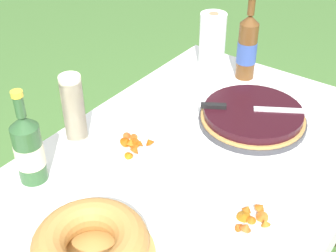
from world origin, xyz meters
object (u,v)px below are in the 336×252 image
object	(u,v)px
cider_bottle_amber	(247,47)
cup_stack	(74,109)
snack_plate_near	(248,219)
snack_plate_left	(134,147)
berry_tart	(253,117)
bundt_cake	(91,245)
serving_knife	(245,108)
cider_bottle_green	(29,149)
paper_towel_roll	(212,41)

from	to	relation	value
cider_bottle_amber	cup_stack	bearing A→B (deg)	160.88
snack_plate_near	snack_plate_left	bearing A→B (deg)	81.94
berry_tart	cider_bottle_amber	xyz separation A→B (m)	(0.29, 0.19, 0.11)
berry_tart	bundt_cake	xyz separation A→B (m)	(-0.77, 0.04, 0.02)
cider_bottle_amber	serving_knife	bearing A→B (deg)	-151.82
cup_stack	snack_plate_near	xyz separation A→B (m)	(-0.00, -0.65, -0.11)
serving_knife	snack_plate_left	distance (m)	0.42
berry_tart	serving_knife	bearing A→B (deg)	121.16
berry_tart	serving_knife	distance (m)	0.05
bundt_cake	snack_plate_near	bearing A→B (deg)	-37.40
berry_tart	cup_stack	world-z (taller)	cup_stack
cider_bottle_amber	berry_tart	bearing A→B (deg)	-146.91
berry_tart	cider_bottle_amber	bearing A→B (deg)	33.09
cup_stack	snack_plate_left	distance (m)	0.23
cider_bottle_green	snack_plate_near	xyz separation A→B (m)	(0.22, -0.61, -0.10)
serving_knife	paper_towel_roll	world-z (taller)	paper_towel_roll
cider_bottle_green	cider_bottle_amber	xyz separation A→B (m)	(0.94, -0.21, 0.02)
cup_stack	snack_plate_near	distance (m)	0.66
bundt_cake	paper_towel_roll	bearing A→B (deg)	16.13
berry_tart	paper_towel_roll	xyz separation A→B (m)	(0.29, 0.35, 0.09)
cider_bottle_green	cider_bottle_amber	world-z (taller)	cider_bottle_amber
cider_bottle_amber	snack_plate_near	world-z (taller)	cider_bottle_amber
bundt_cake	cup_stack	distance (m)	0.52
snack_plate_left	bundt_cake	bearing A→B (deg)	-153.87
cup_stack	cider_bottle_amber	size ratio (longest dim) A/B	0.69
cup_stack	berry_tart	bearing A→B (deg)	-45.24
cider_bottle_green	snack_plate_near	world-z (taller)	cider_bottle_green
cup_stack	cider_bottle_green	bearing A→B (deg)	-169.76
paper_towel_roll	snack_plate_left	bearing A→B (deg)	-170.54
bundt_cake	snack_plate_left	size ratio (longest dim) A/B	1.45
bundt_cake	snack_plate_left	distance (m)	0.45
berry_tart	cider_bottle_green	world-z (taller)	cider_bottle_green
paper_towel_roll	snack_plate_near	bearing A→B (deg)	-142.03
cider_bottle_amber	paper_towel_roll	xyz separation A→B (m)	(0.00, 0.16, -0.02)
paper_towel_roll	cup_stack	bearing A→B (deg)	173.15
serving_knife	berry_tart	bearing A→B (deg)	-0.00
serving_knife	snack_plate_left	bearing A→B (deg)	-152.33
bundt_cake	paper_towel_roll	distance (m)	1.10
serving_knife	cup_stack	distance (m)	0.59
serving_knife	cider_bottle_green	size ratio (longest dim) A/B	1.09
cup_stack	cider_bottle_amber	world-z (taller)	cider_bottle_amber
bundt_cake	cider_bottle_green	xyz separation A→B (m)	(0.12, 0.35, 0.07)
paper_towel_roll	cider_bottle_amber	bearing A→B (deg)	-90.18
serving_knife	bundt_cake	world-z (taller)	bundt_cake
cider_bottle_amber	paper_towel_roll	world-z (taller)	cider_bottle_amber
cup_stack	paper_towel_roll	distance (m)	0.72
serving_knife	cup_stack	size ratio (longest dim) A/B	1.38
cider_bottle_amber	paper_towel_roll	bearing A→B (deg)	89.82
snack_plate_near	paper_towel_roll	bearing A→B (deg)	37.97
serving_knife	snack_plate_near	bearing A→B (deg)	-91.50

